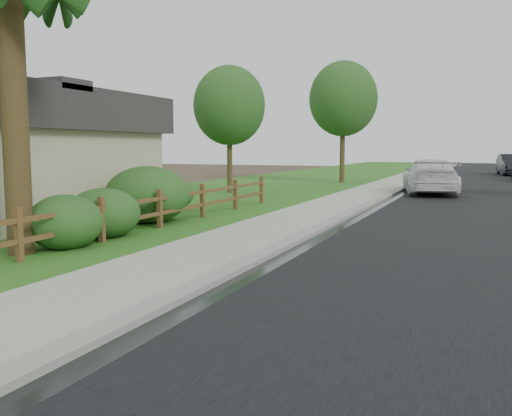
% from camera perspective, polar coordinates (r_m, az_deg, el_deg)
% --- Properties ---
extents(ground, '(120.00, 120.00, 0.00)m').
position_cam_1_polar(ground, '(6.86, -19.70, -12.82)').
color(ground, '#3E2F22').
extents(road, '(8.00, 90.00, 0.02)m').
position_cam_1_polar(road, '(39.78, 23.19, 2.68)').
color(road, black).
rests_on(road, ground).
extents(curb, '(0.40, 90.00, 0.12)m').
position_cam_1_polar(curb, '(39.99, 17.17, 2.99)').
color(curb, gray).
rests_on(curb, ground).
extents(wet_gutter, '(0.50, 90.00, 0.00)m').
position_cam_1_polar(wet_gutter, '(39.95, 17.66, 2.92)').
color(wet_gutter, black).
rests_on(wet_gutter, road).
extents(sidewalk, '(2.20, 90.00, 0.10)m').
position_cam_1_polar(sidewalk, '(40.14, 15.32, 3.05)').
color(sidewalk, gray).
rests_on(sidewalk, ground).
extents(grass_strip, '(1.60, 90.00, 0.06)m').
position_cam_1_polar(grass_strip, '(40.44, 12.64, 3.11)').
color(grass_strip, '#235017').
rests_on(grass_strip, ground).
extents(lawn_near, '(9.00, 90.00, 0.04)m').
position_cam_1_polar(lawn_near, '(41.69, 5.59, 3.32)').
color(lawn_near, '#235017').
rests_on(lawn_near, ground).
extents(ranch_fence, '(0.12, 16.92, 1.10)m').
position_cam_1_polar(ranch_fence, '(13.82, -12.82, -0.41)').
color(ranch_fence, '#51321B').
rests_on(ranch_fence, ground).
extents(white_suv, '(3.33, 6.01, 1.65)m').
position_cam_1_polar(white_suv, '(27.29, 17.84, 3.19)').
color(white_suv, silver).
rests_on(white_suv, road).
extents(dark_car_far, '(2.41, 5.32, 1.69)m').
position_cam_1_polar(dark_car_far, '(48.29, 25.35, 4.15)').
color(dark_car_far, black).
rests_on(dark_car_far, road).
extents(boulder, '(1.11, 0.84, 0.73)m').
position_cam_1_polar(boulder, '(15.77, -14.37, -0.56)').
color(boulder, brown).
rests_on(boulder, ground).
extents(shrub_a, '(1.97, 1.97, 1.21)m').
position_cam_1_polar(shrub_a, '(12.44, -19.46, -1.42)').
color(shrub_a, '#1E4619').
rests_on(shrub_a, ground).
extents(shrub_b, '(2.02, 2.02, 1.24)m').
position_cam_1_polar(shrub_b, '(13.72, -15.72, -0.53)').
color(shrub_b, '#1E4619').
rests_on(shrub_b, ground).
extents(shrub_c, '(1.88, 1.88, 1.14)m').
position_cam_1_polar(shrub_c, '(19.43, -8.90, 1.45)').
color(shrub_c, '#1E4619').
rests_on(shrub_c, ground).
extents(shrub_d, '(2.95, 2.95, 1.68)m').
position_cam_1_polar(shrub_d, '(16.15, -11.36, 1.38)').
color(shrub_d, '#1E4619').
rests_on(shrub_d, ground).
extents(tree_near_left, '(3.46, 3.46, 6.13)m').
position_cam_1_polar(tree_near_left, '(26.42, -2.82, 10.70)').
color(tree_near_left, '#322714').
rests_on(tree_near_left, ground).
extents(tree_mid_left, '(4.23, 4.23, 7.57)m').
position_cam_1_polar(tree_mid_left, '(34.73, 9.17, 11.26)').
color(tree_mid_left, '#322714').
rests_on(tree_mid_left, ground).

